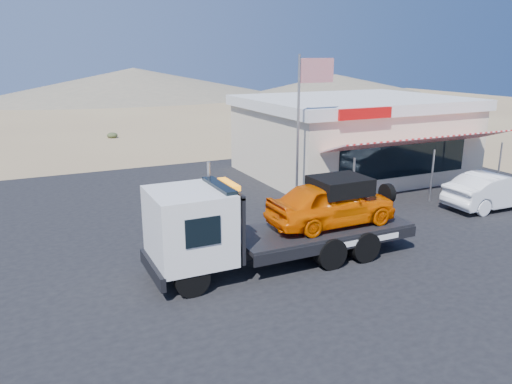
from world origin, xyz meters
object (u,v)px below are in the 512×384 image
(jerky_store, at_px, (352,135))
(tow_truck, at_px, (278,218))
(white_sedan, at_px, (495,190))
(flagpole, at_px, (304,116))

(jerky_store, bearing_deg, tow_truck, -135.64)
(white_sedan, relative_size, jerky_store, 0.42)
(white_sedan, bearing_deg, jerky_store, 13.74)
(tow_truck, xyz_separation_m, flagpole, (3.26, 4.15, 2.33))
(tow_truck, height_order, white_sedan, tow_truck)
(white_sedan, bearing_deg, flagpole, 68.74)
(flagpole, bearing_deg, jerky_store, 38.79)
(tow_truck, bearing_deg, white_sedan, 6.34)
(tow_truck, relative_size, white_sedan, 1.83)
(white_sedan, height_order, flagpole, flagpole)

